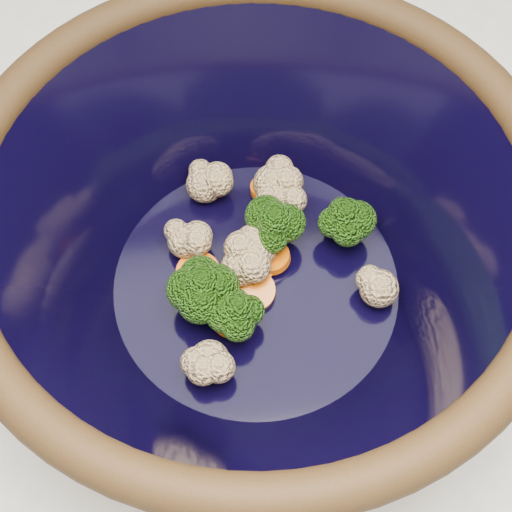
# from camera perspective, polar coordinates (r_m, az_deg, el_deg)

# --- Properties ---
(counter) EXTENTS (1.20, 1.20, 0.90)m
(counter) POSITION_cam_1_polar(r_m,az_deg,el_deg) (0.96, 0.77, -18.51)
(counter) COLOR beige
(counter) RESTS_ON ground
(mixing_bowl) EXTENTS (0.46, 0.46, 0.16)m
(mixing_bowl) POSITION_cam_1_polar(r_m,az_deg,el_deg) (0.47, 0.00, 0.95)
(mixing_bowl) COLOR black
(mixing_bowl) RESTS_ON counter
(vegetable_pile) EXTENTS (0.16, 0.17, 0.05)m
(vegetable_pile) POSITION_cam_1_polar(r_m,az_deg,el_deg) (0.50, 0.12, 0.47)
(vegetable_pile) COLOR #608442
(vegetable_pile) RESTS_ON mixing_bowl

